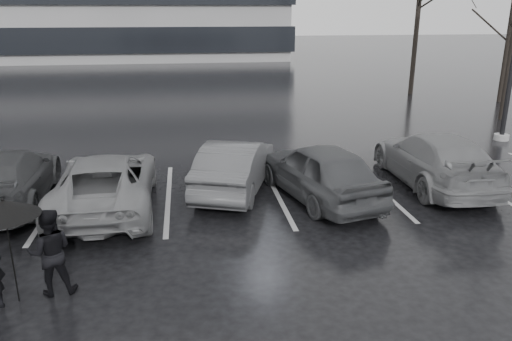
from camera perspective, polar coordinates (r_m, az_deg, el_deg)
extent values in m
plane|color=black|center=(10.83, 1.50, -7.14)|extent=(160.00, 160.00, 0.00)
imported|color=black|center=(12.61, 7.33, -0.03)|extent=(2.73, 4.56, 1.45)
imported|color=#2F2E31|center=(13.12, -2.40, 0.58)|extent=(2.66, 4.33, 1.35)
imported|color=#535356|center=(12.41, -16.79, -1.25)|extent=(2.34, 4.88, 1.34)
imported|color=black|center=(13.58, -26.62, -0.75)|extent=(2.18, 4.80, 1.36)
imported|color=#535356|center=(14.39, 19.72, 1.25)|extent=(2.11, 4.96, 1.42)
imported|color=black|center=(9.05, -22.46, -8.61)|extent=(0.81, 0.68, 1.51)
cylinder|color=black|center=(9.03, -26.10, -9.04)|extent=(0.02, 0.02, 1.56)
cone|color=black|center=(8.69, -26.89, -3.85)|extent=(1.07, 1.07, 0.27)
sphere|color=black|center=(8.65, -27.01, -3.00)|extent=(0.05, 0.05, 0.05)
cylinder|color=#97979A|center=(20.45, 26.24, 3.44)|extent=(0.53, 0.53, 0.21)
cube|color=#A0A0A2|center=(13.42, -22.02, -3.41)|extent=(0.12, 5.00, 0.00)
cube|color=#A0A0A2|center=(13.01, -9.98, -2.97)|extent=(0.12, 5.00, 0.00)
cube|color=#A0A0A2|center=(13.20, 2.26, -2.40)|extent=(0.12, 5.00, 0.00)
cube|color=#A0A0A2|center=(13.96, 13.64, -1.76)|extent=(0.12, 5.00, 0.00)
cube|color=#A0A0A2|center=(15.20, 23.51, -1.15)|extent=(0.12, 5.00, 0.00)
cylinder|color=black|center=(28.68, 27.01, 13.95)|extent=(0.26, 0.26, 7.00)
cylinder|color=black|center=(29.52, 18.01, 16.51)|extent=(0.26, 0.26, 8.50)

